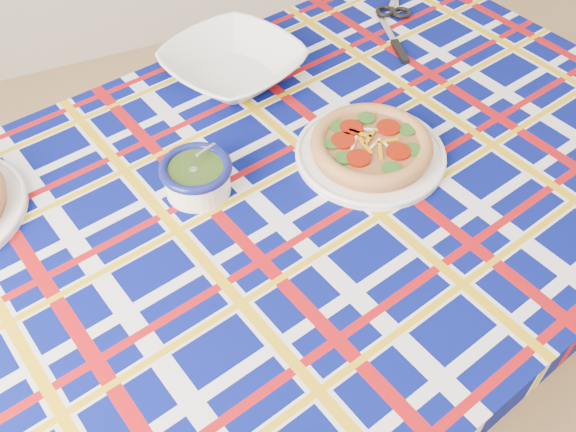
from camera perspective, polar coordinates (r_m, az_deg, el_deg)
name	(u,v)px	position (r m, az deg, el deg)	size (l,w,h in m)	color
floor	(472,401)	(1.86, 16.05, -15.53)	(4.00, 4.00, 0.00)	tan
dining_table	(297,217)	(1.25, 0.79, -0.08)	(1.81, 1.37, 0.76)	brown
tablecloth	(297,208)	(1.23, 0.80, 0.69)	(1.64, 1.04, 0.11)	#050D5E
main_focaccia_plate	(371,145)	(1.25, 7.42, 6.24)	(0.30, 0.30, 0.06)	#965E35
pesto_bowl	(197,175)	(1.17, -8.13, 3.65)	(0.13, 0.13, 0.08)	#1C340E
serving_bowl	(233,65)	(1.44, -4.90, 13.21)	(0.28, 0.28, 0.07)	white
table_knife	(387,29)	(1.63, 8.82, 16.12)	(0.22, 0.02, 0.01)	silver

